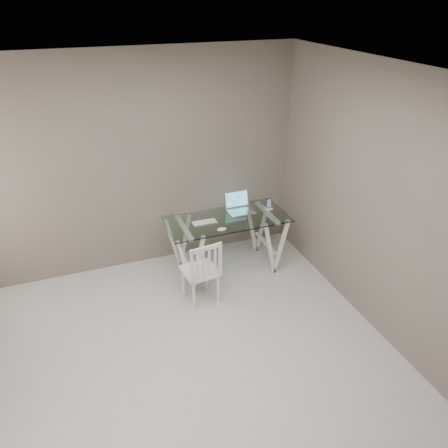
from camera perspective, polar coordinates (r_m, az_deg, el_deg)
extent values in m
plane|color=beige|center=(4.34, -3.16, -19.96)|extent=(4.50, 4.50, 0.00)
cube|color=white|center=(2.93, -4.63, 17.74)|extent=(4.00, 4.50, 0.02)
cube|color=#716459|center=(5.42, -10.96, 7.54)|extent=(4.00, 0.02, 2.70)
cube|color=#716459|center=(4.37, 22.13, 0.58)|extent=(0.02, 4.50, 2.70)
cube|color=silver|center=(5.36, 0.36, 0.67)|extent=(1.50, 0.70, 0.01)
cube|color=white|center=(5.40, -5.11, -3.84)|extent=(0.24, 0.62, 0.72)
cube|color=white|center=(5.74, 5.49, -1.76)|extent=(0.24, 0.62, 0.72)
cube|color=white|center=(5.00, -3.14, -6.11)|extent=(0.42, 0.42, 0.04)
cylinder|color=white|center=(4.97, -3.95, -9.46)|extent=(0.03, 0.03, 0.39)
cylinder|color=white|center=(5.07, -0.76, -8.50)|extent=(0.03, 0.03, 0.39)
cylinder|color=white|center=(5.19, -5.34, -7.61)|extent=(0.03, 0.03, 0.39)
cylinder|color=white|center=(5.29, -2.27, -6.73)|extent=(0.03, 0.03, 0.39)
cube|color=white|center=(4.75, -2.32, -5.09)|extent=(0.38, 0.07, 0.42)
cube|color=silver|center=(5.51, 2.19, 1.64)|extent=(0.33, 0.23, 0.01)
cube|color=#19D899|center=(5.58, 1.65, 3.28)|extent=(0.33, 0.07, 0.21)
cube|color=silver|center=(5.26, -2.58, 0.22)|extent=(0.31, 0.13, 0.01)
ellipsoid|color=white|center=(5.08, -0.29, -0.70)|extent=(0.11, 0.07, 0.04)
cube|color=white|center=(5.61, 5.89, 2.02)|extent=(0.07, 0.07, 0.02)
cube|color=black|center=(5.59, 5.88, 2.70)|extent=(0.06, 0.03, 0.12)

